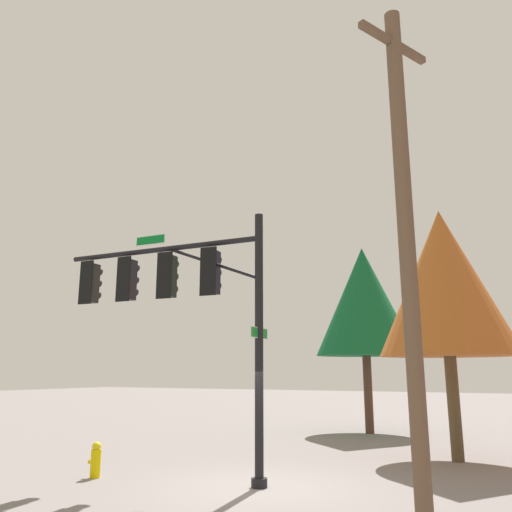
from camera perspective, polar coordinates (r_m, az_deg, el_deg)
name	(u,v)px	position (r m, az deg, el deg)	size (l,w,h in m)	color
ground_plane	(259,488)	(12.52, 0.36, -24.11)	(120.00, 120.00, 0.00)	gray
signal_pole_assembly	(174,291)	(13.65, -9.04, -3.81)	(6.05, 0.94, 6.29)	black
utility_pole	(407,241)	(9.02, 16.23, 1.56)	(0.88, 1.68, 8.96)	brown
fire_hydrant	(96,460)	(14.06, -17.21, -20.61)	(0.33, 0.24, 0.83)	#E3C004
tree_near	(444,282)	(16.92, 19.95, -2.68)	(4.07, 4.07, 7.48)	brown
tree_mid	(364,301)	(23.40, 11.78, -4.87)	(4.28, 4.28, 7.95)	#4F3528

